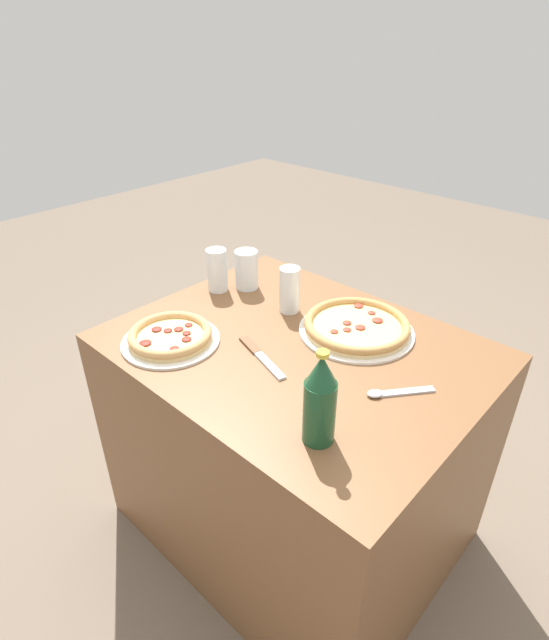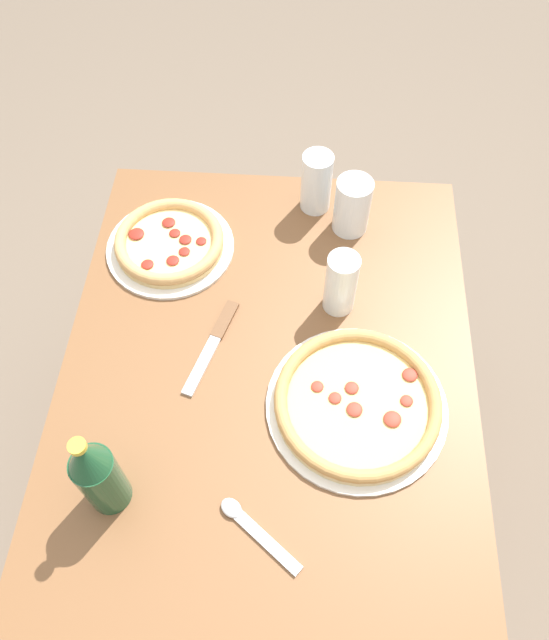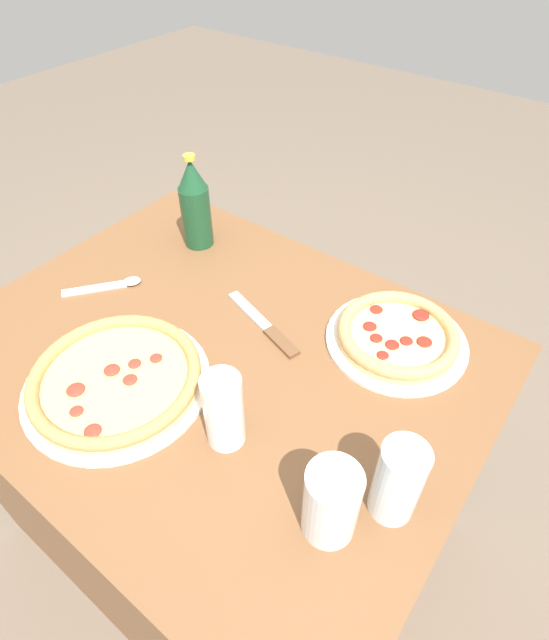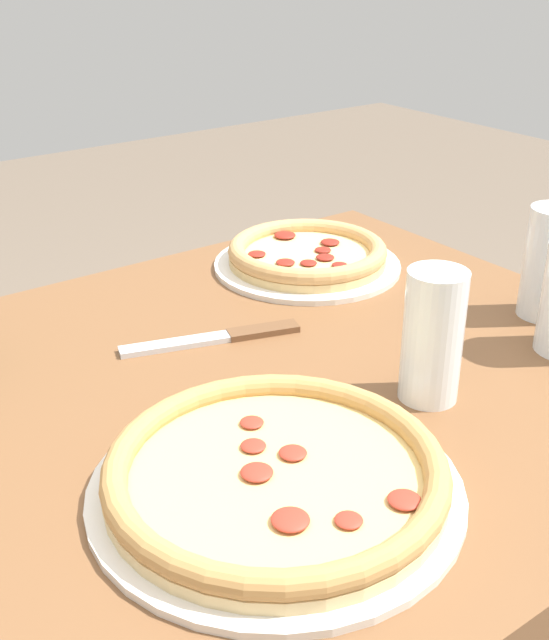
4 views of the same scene
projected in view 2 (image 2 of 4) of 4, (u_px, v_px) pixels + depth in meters
The scene contains 10 objects.
ground_plane at pixel (270, 486), 1.83m from camera, with size 8.00×8.00×0.00m, color #6B5B4C.
table at pixel (269, 437), 1.52m from camera, with size 1.01×0.79×0.75m.
pizza_salami at pixel (357, 403), 1.14m from camera, with size 0.34×0.34×0.04m.
pizza_margherita at pixel (170, 243), 1.34m from camera, with size 0.28×0.28×0.04m.
glass_mango_juice at pixel (316, 185), 1.37m from camera, with size 0.07×0.07×0.14m.
glass_water at pixel (341, 285), 1.22m from camera, with size 0.06×0.06×0.15m.
glass_orange_juice at pixel (352, 208), 1.34m from camera, with size 0.08×0.08×0.13m.
beer_bottle at pixel (97, 474), 0.97m from camera, with size 0.07×0.07×0.23m.
knife at pixel (213, 342), 1.22m from camera, with size 0.22×0.09×0.01m.
spoon at pixel (249, 525), 1.03m from camera, with size 0.12×0.15×0.01m.
Camera 2 is at (0.58, 0.05, 1.81)m, focal length 35.00 mm.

